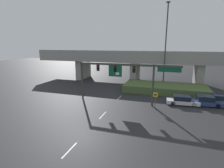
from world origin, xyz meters
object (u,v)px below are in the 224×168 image
object	(u,v)px
parked_sedan_far_right	(222,100)
speed_limit_sign	(155,98)
highway_light_pole_near	(166,45)
parked_sedan_near_right	(182,100)
parked_sedan_mid_right	(206,101)
signal_gantry	(123,71)

from	to	relation	value
parked_sedan_far_right	speed_limit_sign	bearing A→B (deg)	-150.94
speed_limit_sign	highway_light_pole_near	bearing A→B (deg)	87.38
speed_limit_sign	parked_sedan_near_right	world-z (taller)	speed_limit_sign
speed_limit_sign	parked_sedan_mid_right	xyz separation A→B (m)	(6.96, 3.77, -0.90)
highway_light_pole_near	parked_sedan_mid_right	size ratio (longest dim) A/B	3.82
speed_limit_sign	parked_sedan_near_right	xyz separation A→B (m)	(3.72, 3.19, -0.95)
speed_limit_sign	parked_sedan_far_right	world-z (taller)	speed_limit_sign
parked_sedan_far_right	signal_gantry	bearing A→B (deg)	-164.20
signal_gantry	parked_sedan_near_right	xyz separation A→B (m)	(8.60, 1.96, -4.24)
signal_gantry	parked_sedan_mid_right	distance (m)	12.82
signal_gantry	parked_sedan_far_right	world-z (taller)	signal_gantry
signal_gantry	speed_limit_sign	bearing A→B (deg)	-14.04
signal_gantry	highway_light_pole_near	world-z (taller)	highway_light_pole_near
speed_limit_sign	parked_sedan_far_right	size ratio (longest dim) A/B	0.55
highway_light_pole_near	parked_sedan_near_right	distance (m)	13.09
highway_light_pole_near	parked_sedan_mid_right	world-z (taller)	highway_light_pole_near
speed_limit_sign	highway_light_pole_near	xyz separation A→B (m)	(0.60, 13.04, 7.07)
parked_sedan_near_right	parked_sedan_far_right	xyz separation A→B (m)	(5.54, 1.67, 0.05)
highway_light_pole_near	parked_sedan_near_right	world-z (taller)	highway_light_pole_near
signal_gantry	parked_sedan_near_right	world-z (taller)	signal_gantry
highway_light_pole_near	parked_sedan_far_right	bearing A→B (deg)	-43.37
signal_gantry	speed_limit_sign	size ratio (longest dim) A/B	6.21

